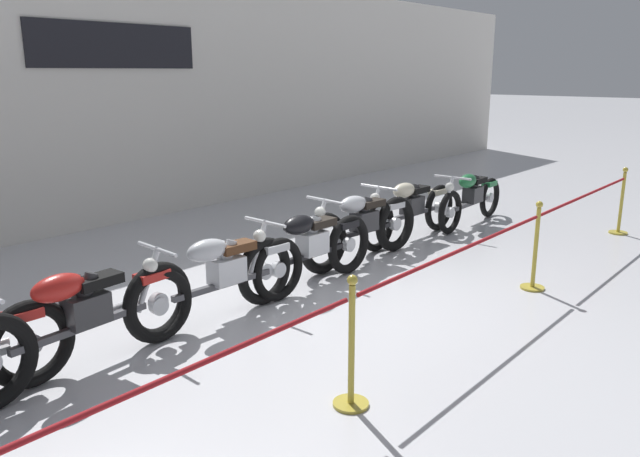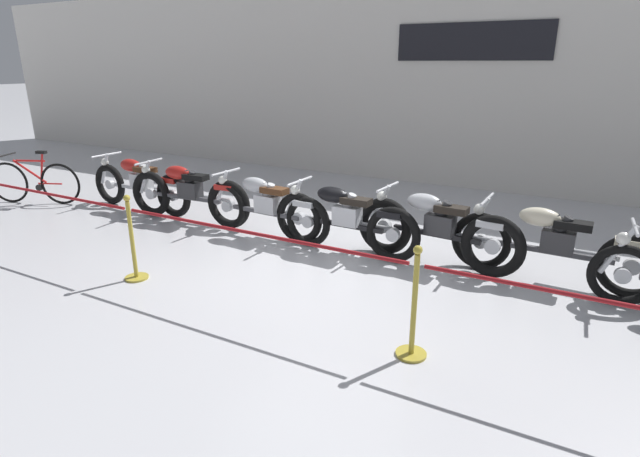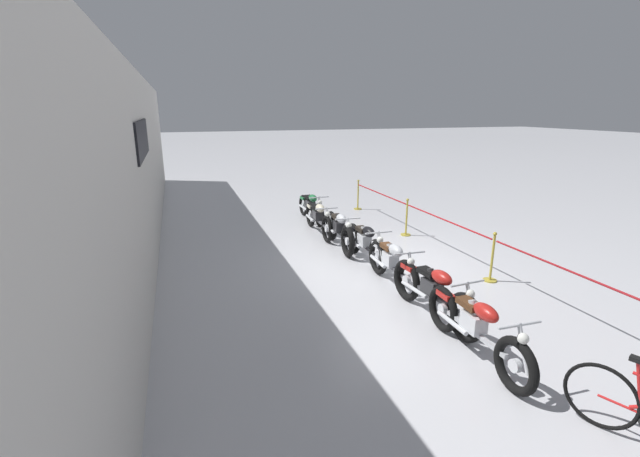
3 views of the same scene
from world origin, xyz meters
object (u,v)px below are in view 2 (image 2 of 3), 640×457
at_px(bicycle, 35,182).
at_px(stanchion_mid_left, 133,251).
at_px(motorcycle_cream_5, 552,244).
at_px(motorcycle_silver_2, 265,206).
at_px(motorcycle_silver_4, 435,229).
at_px(motorcycle_red_1, 188,193).
at_px(motorcycle_red_0, 140,184).
at_px(stanchion_far_left, 142,223).
at_px(stanchion_mid_right, 413,320).
at_px(motorcycle_black_3, 343,219).

xyz_separation_m(bicycle, stanchion_mid_left, (4.31, -1.54, -0.05)).
bearing_deg(motorcycle_cream_5, motorcycle_silver_2, -176.24).
bearing_deg(stanchion_mid_left, bicycle, 160.35).
bearing_deg(motorcycle_silver_4, motorcycle_silver_2, -176.71).
relative_size(motorcycle_silver_4, stanchion_mid_left, 2.12).
bearing_deg(motorcycle_red_1, motorcycle_silver_2, -0.40).
relative_size(motorcycle_red_0, motorcycle_red_1, 1.01).
bearing_deg(stanchion_far_left, motorcycle_silver_2, 82.15).
xyz_separation_m(stanchion_mid_left, stanchion_mid_right, (3.49, 0.00, 0.00)).
distance_m(motorcycle_red_0, motorcycle_cream_5, 6.66).
relative_size(motorcycle_silver_4, motorcycle_cream_5, 0.94).
bearing_deg(motorcycle_black_3, motorcycle_silver_4, 7.59).
height_order(motorcycle_red_0, motorcycle_black_3, motorcycle_black_3).
bearing_deg(motorcycle_silver_4, motorcycle_black_3, -172.41).
height_order(motorcycle_black_3, stanchion_mid_right, stanchion_mid_right).
height_order(motorcycle_red_1, stanchion_mid_left, stanchion_mid_left).
bearing_deg(motorcycle_red_0, stanchion_mid_left, -43.77).
bearing_deg(stanchion_far_left, motorcycle_cream_5, 28.83).
bearing_deg(bicycle, stanchion_mid_right, -11.16).
bearing_deg(stanchion_mid_left, stanchion_mid_right, 0.00).
xyz_separation_m(motorcycle_silver_2, motorcycle_silver_4, (2.54, 0.15, 0.01)).
relative_size(motorcycle_black_3, stanchion_mid_left, 2.09).
height_order(motorcycle_silver_2, motorcycle_cream_5, motorcycle_cream_5).
relative_size(stanchion_mid_left, stanchion_mid_right, 1.00).
height_order(motorcycle_red_0, stanchion_far_left, stanchion_far_left).
bearing_deg(motorcycle_cream_5, motorcycle_black_3, -173.95).
distance_m(motorcycle_red_1, motorcycle_silver_2, 1.53).
relative_size(bicycle, stanchion_far_left, 0.16).
xyz_separation_m(motorcycle_red_0, bicycle, (-2.05, -0.62, -0.06)).
relative_size(stanchion_far_left, stanchion_mid_right, 10.03).
relative_size(motorcycle_silver_2, stanchion_mid_right, 2.12).
bearing_deg(motorcycle_red_1, bicycle, -171.03).
bearing_deg(motorcycle_red_0, motorcycle_silver_4, 0.31).
bearing_deg(stanchion_mid_right, motorcycle_silver_2, 145.67).
distance_m(motorcycle_cream_5, stanchion_mid_right, 2.48).
distance_m(motorcycle_silver_2, bicycle, 4.84).
bearing_deg(motorcycle_silver_2, stanchion_far_left, -97.85).
bearing_deg(motorcycle_cream_5, motorcycle_red_1, -177.41).
xyz_separation_m(motorcycle_black_3, stanchion_mid_right, (1.69, -2.03, -0.12)).
xyz_separation_m(motorcycle_red_0, motorcycle_silver_4, (5.30, 0.03, 0.01)).
xyz_separation_m(motorcycle_silver_2, stanchion_mid_right, (3.00, -2.05, -0.12)).
bearing_deg(stanchion_far_left, bicycle, 161.21).
distance_m(bicycle, stanchion_mid_left, 4.58).
relative_size(motorcycle_red_0, motorcycle_silver_2, 1.06).
xyz_separation_m(motorcycle_silver_2, stanchion_far_left, (-0.28, -2.05, 0.27)).
distance_m(stanchion_far_left, stanchion_mid_right, 3.30).
height_order(motorcycle_red_0, motorcycle_silver_2, motorcycle_red_0).
bearing_deg(stanchion_mid_left, motorcycle_red_1, 116.72).
distance_m(motorcycle_red_0, motorcycle_red_1, 1.23).
height_order(motorcycle_black_3, motorcycle_cream_5, motorcycle_black_3).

